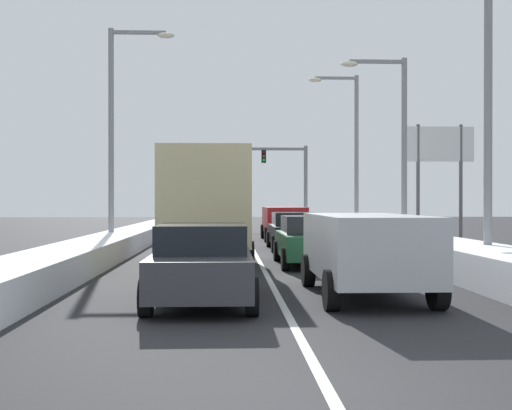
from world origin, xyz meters
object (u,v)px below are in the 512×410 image
(sedan_charcoal_center_lane_nearest, at_px, (203,263))
(box_truck_center_lane_second, at_px, (208,203))
(street_lamp_right_mid, at_px, (395,134))
(suv_silver_right_lane_nearest, at_px, (365,247))
(street_lamp_left_mid, at_px, (120,119))
(roadside_sign_right, at_px, (439,157))
(suv_gray_center_lane_fourth, at_px, (212,220))
(street_lamp_right_far, at_px, (350,142))
(sedan_black_right_lane_third, at_px, (294,231))
(sedan_white_center_lane_third, at_px, (212,230))
(street_lamp_right_near, at_px, (474,97))
(suv_red_right_lane_fourth, at_px, (284,220))
(traffic_light_gantry, at_px, (275,168))
(sedan_green_right_lane_second, at_px, (310,240))

(sedan_charcoal_center_lane_nearest, height_order, box_truck_center_lane_second, box_truck_center_lane_second)
(street_lamp_right_mid, bearing_deg, suv_silver_right_lane_nearest, -107.04)
(street_lamp_left_mid, xyz_separation_m, roadside_sign_right, (14.10, 3.21, -1.26))
(suv_gray_center_lane_fourth, distance_m, street_lamp_right_far, 8.38)
(sedan_black_right_lane_third, distance_m, sedan_white_center_lane_third, 3.33)
(sedan_black_right_lane_third, xyz_separation_m, box_truck_center_lane_second, (-3.25, -7.05, 1.14))
(suv_gray_center_lane_fourth, bearing_deg, street_lamp_right_near, -66.76)
(box_truck_center_lane_second, height_order, street_lamp_right_mid, street_lamp_right_mid)
(suv_red_right_lane_fourth, relative_size, suv_gray_center_lane_fourth, 1.00)
(suv_silver_right_lane_nearest, xyz_separation_m, box_truck_center_lane_second, (-3.39, 6.09, 0.88))
(suv_red_right_lane_fourth, bearing_deg, box_truck_center_lane_second, -104.11)
(street_lamp_right_far, height_order, street_lamp_left_mid, street_lamp_left_mid)
(street_lamp_left_mid, bearing_deg, sedan_charcoal_center_lane_nearest, -74.55)
(sedan_white_center_lane_third, distance_m, street_lamp_right_mid, 8.28)
(sedan_white_center_lane_third, bearing_deg, street_lamp_right_mid, -8.93)
(box_truck_center_lane_second, xyz_separation_m, traffic_light_gantry, (4.18, 30.25, 2.60))
(suv_silver_right_lane_nearest, relative_size, suv_red_right_lane_fourth, 1.00)
(suv_gray_center_lane_fourth, bearing_deg, street_lamp_right_mid, -48.30)
(box_truck_center_lane_second, relative_size, roadside_sign_right, 1.31)
(suv_silver_right_lane_nearest, bearing_deg, street_lamp_left_mid, 118.19)
(sedan_charcoal_center_lane_nearest, bearing_deg, street_lamp_left_mid, 105.45)
(sedan_green_right_lane_second, relative_size, street_lamp_right_near, 0.58)
(street_lamp_left_mid, bearing_deg, suv_gray_center_lane_fourth, 64.83)
(sedan_charcoal_center_lane_nearest, height_order, street_lamp_left_mid, street_lamp_left_mid)
(sedan_black_right_lane_third, xyz_separation_m, suv_gray_center_lane_fourth, (-3.50, 7.68, 0.25))
(suv_silver_right_lane_nearest, bearing_deg, street_lamp_right_mid, 72.96)
(sedan_black_right_lane_third, height_order, suv_gray_center_lane_fourth, suv_gray_center_lane_fourth)
(street_lamp_right_near, height_order, street_lamp_left_mid, street_lamp_left_mid)
(sedan_charcoal_center_lane_nearest, bearing_deg, roadside_sign_right, 59.28)
(suv_silver_right_lane_nearest, xyz_separation_m, suv_red_right_lane_fourth, (0.03, 19.68, 0.00))
(sedan_green_right_lane_second, xyz_separation_m, street_lamp_right_far, (3.95, 14.51, 4.36))
(sedan_charcoal_center_lane_nearest, distance_m, street_lamp_right_mid, 15.40)
(sedan_charcoal_center_lane_nearest, bearing_deg, suv_silver_right_lane_nearest, 11.60)
(sedan_green_right_lane_second, bearing_deg, box_truck_center_lane_second, -170.09)
(sedan_black_right_lane_third, bearing_deg, sedan_white_center_lane_third, 172.20)
(street_lamp_right_far, bearing_deg, traffic_light_gantry, 100.68)
(sedan_black_right_lane_third, distance_m, box_truck_center_lane_second, 7.84)
(street_lamp_right_near, xyz_separation_m, street_lamp_left_mid, (-10.83, 9.58, 0.59))
(street_lamp_left_mid, bearing_deg, street_lamp_right_near, -41.49)
(sedan_green_right_lane_second, distance_m, street_lamp_right_mid, 8.09)
(sedan_green_right_lane_second, distance_m, sedan_charcoal_center_lane_nearest, 7.89)
(box_truck_center_lane_second, bearing_deg, sedan_black_right_lane_third, 65.27)
(sedan_green_right_lane_second, distance_m, sedan_black_right_lane_third, 6.51)
(sedan_green_right_lane_second, distance_m, box_truck_center_lane_second, 3.35)
(sedan_green_right_lane_second, height_order, roadside_sign_right, roadside_sign_right)
(suv_red_right_lane_fourth, bearing_deg, street_lamp_right_far, 21.85)
(sedan_charcoal_center_lane_nearest, distance_m, suv_gray_center_lane_fourth, 21.49)
(sedan_white_center_lane_third, bearing_deg, sedan_charcoal_center_lane_nearest, -89.37)
(suv_silver_right_lane_nearest, height_order, sedan_white_center_lane_third, suv_silver_right_lane_nearest)
(street_lamp_right_near, bearing_deg, street_lamp_right_mid, 89.15)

